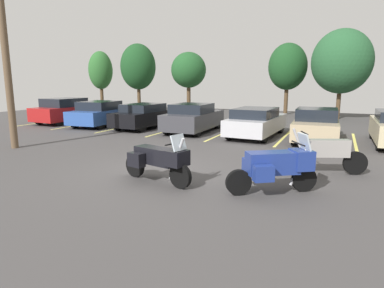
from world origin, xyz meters
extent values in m
cube|color=#423F3F|center=(0.00, 0.00, -0.05)|extent=(44.00, 44.00, 0.10)
cylinder|color=black|center=(1.13, -1.12, 0.31)|extent=(0.64, 0.27, 0.63)
cylinder|color=black|center=(-0.45, -0.72, 0.31)|extent=(0.64, 0.27, 0.63)
cube|color=black|center=(0.34, -0.92, 0.71)|extent=(1.29, 0.71, 0.43)
cylinder|color=#B2B2B7|center=(1.01, -1.09, 0.72)|extent=(0.50, 0.19, 1.10)
cylinder|color=black|center=(0.94, -1.07, 1.10)|extent=(0.19, 0.61, 0.04)
cube|color=black|center=(1.03, -1.10, 0.75)|extent=(0.55, 0.59, 0.38)
cube|color=#B2C1CC|center=(1.08, -1.11, 1.14)|extent=(0.27, 0.47, 0.39)
cube|color=black|center=(0.07, -0.49, 0.61)|extent=(0.49, 0.34, 0.36)
cube|color=black|center=(-0.10, -1.17, 0.61)|extent=(0.49, 0.34, 0.36)
cylinder|color=black|center=(3.92, -0.13, 0.30)|extent=(0.57, 0.43, 0.60)
cylinder|color=black|center=(2.57, -1.02, 0.30)|extent=(0.57, 0.43, 0.60)
cube|color=navy|center=(3.24, -0.58, 0.74)|extent=(1.26, 1.05, 0.51)
cylinder|color=#B2B2B7|center=(3.82, -0.20, 0.70)|extent=(0.45, 0.33, 1.08)
cylinder|color=black|center=(3.75, -0.24, 1.17)|extent=(0.37, 0.54, 0.04)
cube|color=navy|center=(3.83, -0.19, 0.79)|extent=(0.66, 0.69, 0.46)
cube|color=#B2C1CC|center=(3.87, -0.16, 1.21)|extent=(0.38, 0.46, 0.39)
cube|color=navy|center=(2.74, -0.47, 0.60)|extent=(0.50, 0.44, 0.36)
cube|color=navy|center=(3.14, -1.08, 0.60)|extent=(0.50, 0.44, 0.36)
cylinder|color=black|center=(3.54, 1.36, 0.33)|extent=(0.66, 0.35, 0.66)
cylinder|color=black|center=(5.08, 1.97, 0.33)|extent=(0.66, 0.35, 0.66)
cube|color=gray|center=(4.31, 1.67, 0.75)|extent=(1.26, 0.73, 0.49)
cylinder|color=#B2B2B7|center=(3.65, 1.41, 0.75)|extent=(0.50, 0.25, 1.13)
cylinder|color=black|center=(3.73, 1.44, 1.18)|extent=(0.26, 0.59, 0.04)
cube|color=#EAE066|center=(-12.69, 7.60, 0.00)|extent=(0.12, 5.15, 0.01)
cube|color=#EAE066|center=(-9.70, 7.60, 0.00)|extent=(0.12, 5.15, 0.01)
cube|color=#EAE066|center=(-6.70, 7.60, 0.00)|extent=(0.12, 5.15, 0.01)
cube|color=#EAE066|center=(-3.70, 7.60, 0.00)|extent=(0.12, 5.15, 0.01)
cube|color=#EAE066|center=(-0.70, 7.60, 0.00)|extent=(0.12, 5.15, 0.01)
cube|color=#EAE066|center=(2.30, 7.60, 0.00)|extent=(0.12, 5.15, 0.01)
cube|color=#EAE066|center=(5.29, 7.60, 0.00)|extent=(0.12, 5.15, 0.01)
cube|color=maroon|center=(-11.19, 7.93, 0.63)|extent=(2.11, 4.58, 0.81)
cube|color=black|center=(-11.21, 7.63, 1.30)|extent=(1.87, 2.39, 0.52)
cylinder|color=black|center=(-11.96, 9.49, 0.35)|extent=(0.25, 0.70, 0.70)
cylinder|color=black|center=(-10.30, 9.42, 0.35)|extent=(0.25, 0.70, 0.70)
cylinder|color=black|center=(-12.09, 6.43, 0.35)|extent=(0.25, 0.70, 0.70)
cylinder|color=black|center=(-10.43, 6.36, 0.35)|extent=(0.25, 0.70, 0.70)
cube|color=#2D519E|center=(-8.26, 7.75, 0.59)|extent=(2.25, 4.79, 0.74)
cube|color=black|center=(-8.23, 7.35, 1.21)|extent=(1.92, 2.26, 0.49)
cylinder|color=black|center=(-9.20, 9.28, 0.34)|extent=(0.27, 0.70, 0.69)
cylinder|color=black|center=(-7.53, 9.40, 0.34)|extent=(0.27, 0.70, 0.69)
cylinder|color=black|center=(-8.98, 6.11, 0.34)|extent=(0.27, 0.70, 0.69)
cylinder|color=black|center=(-7.31, 6.23, 0.34)|extent=(0.27, 0.70, 0.69)
cube|color=black|center=(-5.40, 7.84, 0.58)|extent=(2.03, 4.56, 0.73)
cube|color=black|center=(-5.41, 7.62, 1.15)|extent=(1.78, 2.35, 0.41)
cylinder|color=black|center=(-6.09, 9.40, 0.34)|extent=(0.25, 0.69, 0.68)
cylinder|color=black|center=(-4.54, 9.32, 0.34)|extent=(0.25, 0.69, 0.68)
cylinder|color=black|center=(-6.25, 6.36, 0.34)|extent=(0.25, 0.69, 0.68)
cylinder|color=black|center=(-4.70, 6.28, 0.34)|extent=(0.25, 0.69, 0.68)
cube|color=#38383D|center=(-2.32, 7.60, 0.61)|extent=(1.94, 4.35, 0.79)
cube|color=black|center=(-2.32, 7.34, 1.24)|extent=(1.76, 2.07, 0.46)
cylinder|color=black|center=(-3.16, 9.06, 0.33)|extent=(0.23, 0.66, 0.66)
cylinder|color=black|center=(-1.52, 9.08, 0.33)|extent=(0.23, 0.66, 0.66)
cylinder|color=black|center=(-3.12, 6.12, 0.33)|extent=(0.23, 0.66, 0.66)
cylinder|color=black|center=(-1.49, 6.14, 0.33)|extent=(0.23, 0.66, 0.66)
cube|color=#B7B7BC|center=(1.02, 7.48, 0.58)|extent=(2.12, 4.71, 0.70)
cube|color=black|center=(1.00, 7.13, 1.15)|extent=(1.83, 2.45, 0.43)
cylinder|color=black|center=(0.34, 9.09, 0.35)|extent=(0.26, 0.72, 0.71)
cylinder|color=black|center=(1.91, 8.99, 0.35)|extent=(0.26, 0.72, 0.71)
cylinder|color=black|center=(0.14, 5.96, 0.35)|extent=(0.26, 0.72, 0.71)
cylinder|color=black|center=(1.71, 5.87, 0.35)|extent=(0.26, 0.72, 0.71)
cube|color=tan|center=(3.69, 7.34, 0.58)|extent=(1.93, 4.56, 0.72)
cube|color=black|center=(3.70, 7.13, 1.19)|extent=(1.71, 2.00, 0.50)
cylinder|color=black|center=(2.88, 8.85, 0.34)|extent=(0.24, 0.69, 0.68)
cylinder|color=black|center=(4.41, 8.89, 0.34)|extent=(0.24, 0.69, 0.68)
cylinder|color=black|center=(2.97, 5.79, 0.34)|extent=(0.24, 0.69, 0.68)
cylinder|color=black|center=(4.50, 5.83, 0.34)|extent=(0.24, 0.69, 0.68)
cylinder|color=black|center=(6.06, 8.93, 0.35)|extent=(0.22, 0.69, 0.69)
cylinder|color=black|center=(6.06, 5.96, 0.35)|extent=(0.22, 0.69, 0.69)
cylinder|color=brown|center=(-7.04, 0.74, 4.52)|extent=(0.27, 0.27, 9.04)
cylinder|color=#4C3823|center=(-7.32, 17.92, 1.03)|extent=(0.33, 0.33, 2.05)
ellipsoid|color=#1E4C23|center=(-7.32, 17.92, 3.54)|extent=(2.95, 2.95, 2.97)
cylinder|color=#4C3823|center=(-13.15, 19.16, 0.91)|extent=(0.32, 0.32, 1.82)
ellipsoid|color=#19421E|center=(-13.15, 19.16, 3.95)|extent=(3.32, 3.32, 4.26)
cylinder|color=#4C3823|center=(4.49, 17.18, 0.88)|extent=(0.29, 0.29, 1.75)
ellipsoid|color=#23512D|center=(4.49, 17.18, 3.92)|extent=(3.99, 3.99, 4.34)
cylinder|color=#4C3823|center=(-18.13, 19.82, 0.90)|extent=(0.34, 0.34, 1.80)
ellipsoid|color=#285B28|center=(-18.13, 19.82, 3.71)|extent=(2.43, 2.43, 3.82)
cylinder|color=#4C3823|center=(0.66, 19.06, 0.96)|extent=(0.30, 0.30, 1.92)
ellipsoid|color=#19421E|center=(0.66, 19.06, 3.72)|extent=(2.97, 2.97, 3.59)
camera|label=1|loc=(4.55, -8.12, 2.59)|focal=30.93mm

